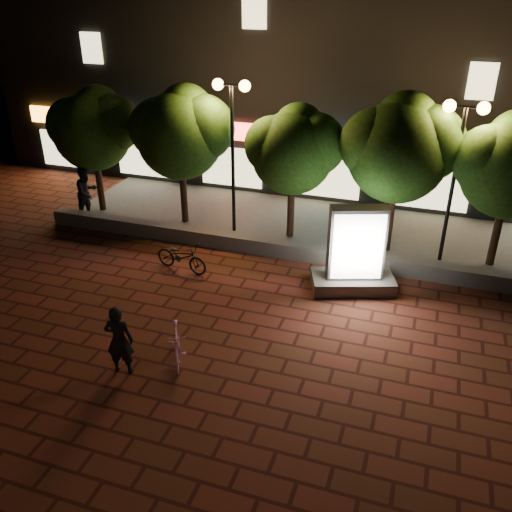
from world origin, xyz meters
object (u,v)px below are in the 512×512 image
at_px(scooter_pink, 177,344).
at_px(rider, 119,340).
at_px(tree_right, 401,146).
at_px(street_lamp_left, 232,119).
at_px(street_lamp_right, 460,142).
at_px(ad_kiosk, 355,257).
at_px(pedestrian, 87,193).
at_px(tree_far_left, 94,126).
at_px(tree_mid, 295,147).
at_px(scooter_parked, 182,257).
at_px(tree_left, 182,130).

relative_size(scooter_pink, rider, 0.87).
bearing_deg(rider, scooter_pink, -154.60).
height_order(tree_right, street_lamp_left, street_lamp_left).
relative_size(street_lamp_left, rider, 2.94).
relative_size(street_lamp_right, scooter_pink, 3.24).
height_order(ad_kiosk, pedestrian, ad_kiosk).
bearing_deg(scooter_pink, pedestrian, 109.08).
xyz_separation_m(tree_far_left, pedestrian, (-0.08, -0.87, -2.24)).
xyz_separation_m(tree_mid, rider, (-1.81, -8.20, -2.33)).
height_order(ad_kiosk, scooter_parked, ad_kiosk).
height_order(tree_left, street_lamp_right, street_lamp_right).
distance_m(tree_far_left, tree_mid, 7.50).
distance_m(tree_left, rider, 8.86).
height_order(tree_far_left, tree_left, tree_left).
distance_m(street_lamp_right, ad_kiosk, 4.49).
height_order(tree_mid, tree_right, tree_right).
relative_size(tree_mid, street_lamp_left, 0.87).
bearing_deg(tree_far_left, scooter_pink, -47.90).
relative_size(tree_left, street_lamp_left, 0.94).
relative_size(ad_kiosk, scooter_parked, 1.46).
xyz_separation_m(tree_right, scooter_pink, (-4.10, -7.41, -3.10)).
bearing_deg(tree_right, scooter_pink, -118.97).
xyz_separation_m(tree_left, tree_right, (7.30, 0.00, 0.12)).
distance_m(street_lamp_right, scooter_parked, 8.86).
xyz_separation_m(tree_far_left, tree_right, (10.80, 0.00, 0.27)).
height_order(street_lamp_left, scooter_parked, street_lamp_left).
distance_m(street_lamp_left, scooter_pink, 8.09).
xyz_separation_m(tree_left, scooter_parked, (1.39, -3.38, -2.97)).
bearing_deg(tree_far_left, tree_left, 0.00).
distance_m(ad_kiosk, scooter_parked, 5.25).
relative_size(scooter_pink, scooter_parked, 0.86).
distance_m(tree_far_left, scooter_pink, 10.39).
bearing_deg(street_lamp_left, ad_kiosk, -28.48).
height_order(tree_left, pedestrian, tree_left).
relative_size(tree_right, scooter_pink, 3.29).
height_order(tree_far_left, scooter_parked, tree_far_left).
xyz_separation_m(tree_mid, pedestrian, (-7.58, -0.87, -2.16)).
bearing_deg(tree_left, scooter_parked, -67.58).
xyz_separation_m(tree_mid, scooter_parked, (-2.60, -3.38, -2.75)).
distance_m(scooter_parked, pedestrian, 5.60).
bearing_deg(ad_kiosk, tree_left, 157.12).
relative_size(tree_far_left, scooter_pink, 3.01).
distance_m(tree_far_left, tree_right, 10.81).
distance_m(tree_right, ad_kiosk, 3.83).
xyz_separation_m(street_lamp_left, rider, (0.24, -7.93, -3.15)).
relative_size(tree_right, rider, 2.87).
xyz_separation_m(tree_mid, street_lamp_left, (-2.05, -0.26, 0.81)).
height_order(tree_left, scooter_pink, tree_left).
bearing_deg(street_lamp_right, tree_far_left, 178.79).
xyz_separation_m(tree_right, ad_kiosk, (-0.73, -2.78, -2.54)).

